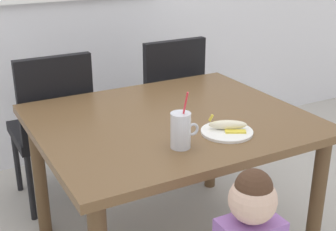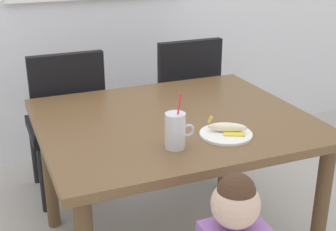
# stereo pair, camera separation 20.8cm
# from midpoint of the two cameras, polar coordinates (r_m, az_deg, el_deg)

# --- Properties ---
(dining_table) EXTENTS (1.26, 1.07, 0.75)m
(dining_table) POSITION_cam_midpoint_polar(r_m,az_deg,el_deg) (2.26, 3.31, -2.59)
(dining_table) COLOR brown
(dining_table) RESTS_ON ground
(dining_chair_left) EXTENTS (0.44, 0.44, 0.96)m
(dining_chair_left) POSITION_cam_midpoint_polar(r_m,az_deg,el_deg) (2.83, -10.23, -0.31)
(dining_chair_left) COLOR black
(dining_chair_left) RESTS_ON ground
(dining_chair_right) EXTENTS (0.44, 0.44, 0.96)m
(dining_chair_right) POSITION_cam_midpoint_polar(r_m,az_deg,el_deg) (3.10, 3.65, 1.96)
(dining_chair_right) COLOR black
(dining_chair_right) RESTS_ON ground
(milk_cup) EXTENTS (0.13, 0.08, 0.25)m
(milk_cup) POSITION_cam_midpoint_polar(r_m,az_deg,el_deg) (1.89, 4.08, -2.17)
(milk_cup) COLOR silver
(milk_cup) RESTS_ON dining_table
(snack_plate) EXTENTS (0.23, 0.23, 0.01)m
(snack_plate) POSITION_cam_midpoint_polar(r_m,az_deg,el_deg) (2.05, 9.99, -2.34)
(snack_plate) COLOR white
(snack_plate) RESTS_ON dining_table
(peeled_banana) EXTENTS (0.17, 0.14, 0.07)m
(peeled_banana) POSITION_cam_midpoint_polar(r_m,az_deg,el_deg) (2.06, 10.20, -1.53)
(peeled_banana) COLOR #F4EAC6
(peeled_banana) RESTS_ON snack_plate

